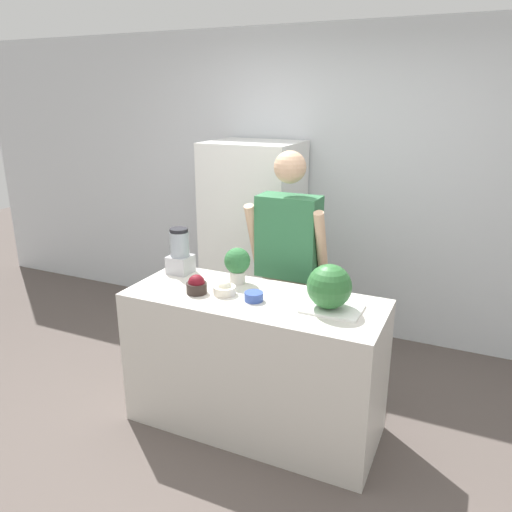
# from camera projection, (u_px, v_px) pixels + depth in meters

# --- Properties ---
(ground_plane) EXTENTS (14.00, 14.00, 0.00)m
(ground_plane) POSITION_uv_depth(u_px,v_px,m) (232.00, 453.00, 3.00)
(ground_plane) COLOR #564C47
(wall_back) EXTENTS (8.00, 0.06, 2.60)m
(wall_back) POSITION_uv_depth(u_px,v_px,m) (334.00, 186.00, 4.29)
(wall_back) COLOR silver
(wall_back) RESTS_ON ground_plane
(counter_island) EXTENTS (1.57, 0.62, 0.89)m
(counter_island) POSITION_uv_depth(u_px,v_px,m) (254.00, 363.00, 3.13)
(counter_island) COLOR beige
(counter_island) RESTS_ON ground_plane
(refrigerator) EXTENTS (0.76, 0.66, 1.68)m
(refrigerator) POSITION_uv_depth(u_px,v_px,m) (254.00, 240.00, 4.35)
(refrigerator) COLOR white
(refrigerator) RESTS_ON ground_plane
(person) EXTENTS (0.57, 0.27, 1.70)m
(person) POSITION_uv_depth(u_px,v_px,m) (288.00, 268.00, 3.56)
(person) COLOR gray
(person) RESTS_ON ground_plane
(cutting_board) EXTENTS (0.33, 0.24, 0.01)m
(cutting_board) POSITION_uv_depth(u_px,v_px,m) (332.00, 309.00, 2.81)
(cutting_board) COLOR white
(cutting_board) RESTS_ON counter_island
(watermelon) EXTENTS (0.25, 0.25, 0.25)m
(watermelon) POSITION_uv_depth(u_px,v_px,m) (329.00, 286.00, 2.77)
(watermelon) COLOR #2D6B33
(watermelon) RESTS_ON cutting_board
(bowl_cherries) EXTENTS (0.13, 0.13, 0.12)m
(bowl_cherries) POSITION_uv_depth(u_px,v_px,m) (197.00, 285.00, 3.04)
(bowl_cherries) COLOR #2D231E
(bowl_cherries) RESTS_ON counter_island
(bowl_cream) EXTENTS (0.14, 0.14, 0.09)m
(bowl_cream) POSITION_uv_depth(u_px,v_px,m) (225.00, 289.00, 3.02)
(bowl_cream) COLOR beige
(bowl_cream) RESTS_ON counter_island
(bowl_small_blue) EXTENTS (0.11, 0.11, 0.05)m
(bowl_small_blue) POSITION_uv_depth(u_px,v_px,m) (254.00, 296.00, 2.93)
(bowl_small_blue) COLOR #334C9E
(bowl_small_blue) RESTS_ON counter_island
(blender) EXTENTS (0.15, 0.15, 0.31)m
(blender) POSITION_uv_depth(u_px,v_px,m) (180.00, 253.00, 3.36)
(blender) COLOR #B7B7BC
(blender) RESTS_ON counter_island
(potted_plant) EXTENTS (0.17, 0.17, 0.23)m
(potted_plant) POSITION_uv_depth(u_px,v_px,m) (237.00, 263.00, 3.18)
(potted_plant) COLOR beige
(potted_plant) RESTS_ON counter_island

